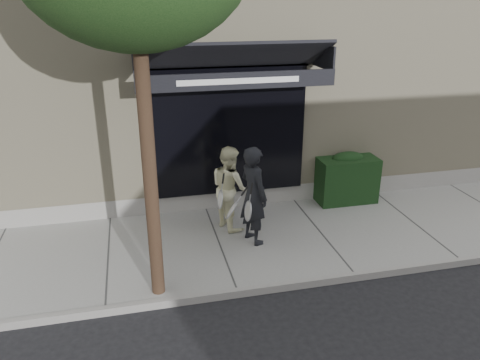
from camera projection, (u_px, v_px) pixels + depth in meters
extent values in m
plane|color=black|center=(319.00, 236.00, 9.18)|extent=(80.00, 80.00, 0.00)
cube|color=gray|center=(319.00, 234.00, 9.16)|extent=(20.00, 3.00, 0.12)
cube|color=gray|center=(355.00, 276.00, 7.75)|extent=(20.00, 0.10, 0.14)
cube|color=beige|center=(256.00, 60.00, 12.68)|extent=(14.00, 7.00, 5.50)
cube|color=gray|center=(291.00, 191.00, 10.63)|extent=(14.02, 0.42, 0.50)
cube|color=black|center=(227.00, 131.00, 9.60)|extent=(3.20, 0.30, 2.60)
cube|color=gray|center=(148.00, 134.00, 9.40)|extent=(0.08, 0.40, 2.60)
cube|color=gray|center=(299.00, 125.00, 10.07)|extent=(0.08, 0.40, 2.60)
cube|color=gray|center=(225.00, 64.00, 9.24)|extent=(3.36, 0.40, 0.12)
cube|color=black|center=(233.00, 55.00, 8.51)|extent=(3.60, 1.03, 0.55)
cube|color=black|center=(239.00, 81.00, 8.20)|extent=(3.60, 0.05, 0.30)
cube|color=white|center=(239.00, 81.00, 8.17)|extent=(2.20, 0.01, 0.10)
cube|color=black|center=(133.00, 62.00, 8.16)|extent=(0.04, 1.00, 0.45)
cube|color=black|center=(324.00, 56.00, 8.91)|extent=(0.04, 1.00, 0.45)
cube|color=black|center=(346.00, 179.00, 10.31)|extent=(1.30, 0.70, 1.00)
ellipsoid|color=black|center=(348.00, 158.00, 10.13)|extent=(0.71, 0.38, 0.27)
cylinder|color=black|center=(148.00, 152.00, 6.44)|extent=(0.20, 0.20, 4.80)
imported|color=black|center=(254.00, 195.00, 8.45)|extent=(0.65, 0.79, 1.85)
torus|color=silver|center=(248.00, 211.00, 8.12)|extent=(0.09, 0.31, 0.30)
cylinder|color=silver|center=(248.00, 211.00, 8.12)|extent=(0.07, 0.27, 0.27)
cylinder|color=silver|center=(248.00, 211.00, 8.12)|extent=(0.18, 0.04, 0.05)
cylinder|color=black|center=(248.00, 211.00, 8.12)|extent=(0.20, 0.05, 0.06)
torus|color=silver|center=(232.00, 210.00, 8.05)|extent=(0.26, 0.34, 0.27)
cylinder|color=silver|center=(232.00, 210.00, 8.05)|extent=(0.22, 0.30, 0.23)
cylinder|color=silver|center=(232.00, 210.00, 8.05)|extent=(0.16, 0.07, 0.11)
cylinder|color=black|center=(232.00, 210.00, 8.05)|extent=(0.19, 0.09, 0.13)
imported|color=beige|center=(229.00, 187.00, 9.04)|extent=(0.86, 0.97, 1.65)
torus|color=silver|center=(220.00, 199.00, 8.73)|extent=(0.08, 0.31, 0.30)
cylinder|color=silver|center=(220.00, 199.00, 8.73)|extent=(0.05, 0.27, 0.27)
cylinder|color=silver|center=(220.00, 199.00, 8.73)|extent=(0.18, 0.03, 0.05)
cylinder|color=black|center=(220.00, 199.00, 8.73)|extent=(0.20, 0.04, 0.06)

